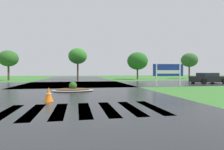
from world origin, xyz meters
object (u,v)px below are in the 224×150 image
at_px(car_blue_compact, 208,78).
at_px(traffic_cone, 49,95).
at_px(median_island, 73,89).
at_px(estate_billboard, 168,71).

relative_size(car_blue_compact, traffic_cone, 5.94).
bearing_deg(median_island, estate_billboard, 16.92).
distance_m(median_island, car_blue_compact, 16.68).
xyz_separation_m(car_blue_compact, traffic_cone, (-16.67, -10.42, -0.27)).
bearing_deg(estate_billboard, traffic_cone, 42.56).
distance_m(estate_billboard, car_blue_compact, 7.49).
relative_size(median_island, car_blue_compact, 0.74).
height_order(estate_billboard, median_island, estate_billboard).
xyz_separation_m(estate_billboard, median_island, (-8.87, -2.70, -1.32)).
bearing_deg(car_blue_compact, traffic_cone, -149.36).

